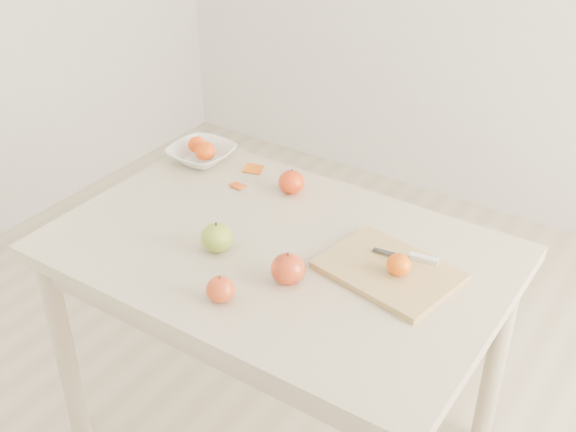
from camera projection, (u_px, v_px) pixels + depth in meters
The scene contains 13 objects.
table at pixel (278, 276), 1.98m from camera, with size 1.20×0.80×0.75m.
cutting_board at pixel (389, 271), 1.82m from camera, with size 0.33×0.24×0.02m, color tan.
board_tangerine at pixel (399, 265), 1.78m from camera, with size 0.06×0.06×0.05m, color #DD4C07.
fruit_bowl at pixel (201, 154), 2.33m from camera, with size 0.20×0.20×0.05m, color white.
bowl_tangerine_near at pixel (197, 144), 2.33m from camera, with size 0.06×0.06×0.05m, color #E64A08.
bowl_tangerine_far at pixel (205, 151), 2.29m from camera, with size 0.07×0.07×0.06m, color #E23B07.
orange_peel_a at pixel (253, 170), 2.28m from camera, with size 0.06×0.04×0.00m, color #C8510E.
orange_peel_b at pixel (238, 186), 2.19m from camera, with size 0.04×0.04×0.00m, color #DF510F.
paring_knife at pixel (418, 258), 1.84m from camera, with size 0.17×0.06×0.01m.
apple_green at pixel (217, 238), 1.89m from camera, with size 0.09×0.09×0.08m, color olive.
apple_red_a at pixel (292, 182), 2.15m from camera, with size 0.08×0.08×0.07m, color #A41607.
apple_red_e at pixel (288, 269), 1.77m from camera, with size 0.09×0.09×0.08m, color #8F0602.
apple_red_c at pixel (221, 289), 1.72m from camera, with size 0.07×0.07×0.06m, color maroon.
Camera 1 is at (0.91, -1.30, 1.84)m, focal length 45.00 mm.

